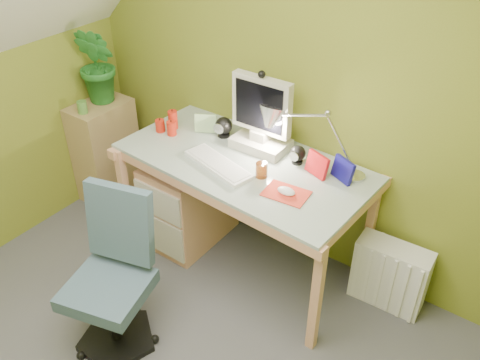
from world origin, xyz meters
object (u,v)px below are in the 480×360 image
Objects in this scene: desk at (243,214)px; radiator at (390,275)px; side_ledge at (106,151)px; task_chair at (107,289)px; potted_plant at (99,65)px; desk_lamp at (331,128)px; monitor at (262,112)px.

desk is 3.48× the size of radiator.
task_chair reaches higher than side_ledge.
potted_plant is (-1.29, 0.07, 0.66)m from desk.
desk is at bearing -3.30° from potted_plant.
task_chair is at bearing -120.60° from desk_lamp.
radiator is at bearing 17.26° from desk.
monitor is 1.30m from potted_plant.
radiator is (0.47, 0.05, -0.87)m from desk_lamp.
desk reaches higher than radiator.
monitor is 1.24m from radiator.
desk_lamp is at bearing 25.00° from desk.
potted_plant is at bearing -176.14° from monitor.
desk_lamp is 1.47m from task_chair.
desk is 1.31m from side_ledge.
potted_plant reaches higher than desk.
task_chair reaches higher than desk.
monitor is 0.86× the size of desk_lamp.
radiator is (0.92, 0.23, -0.19)m from desk.
potted_plant is (-1.29, -0.11, 0.02)m from monitor.
radiator is at bearing 5.26° from side_ledge.
desk_lamp is at bearing -176.64° from radiator.
desk_lamp reaches higher than radiator.
monitor is 0.62× the size of side_ledge.
monitor reaches higher than radiator.
monitor is 1.47m from side_ledge.
side_ledge is 1.38× the size of potted_plant.
desk_lamp is (0.45, 0.18, 0.68)m from desk.
potted_plant reaches higher than monitor.
radiator is at bearing 5.09° from desk_lamp.
side_ledge is at bearing -177.46° from radiator.
monitor is 0.45m from desk_lamp.
radiator is (2.23, 0.21, -0.18)m from side_ledge.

